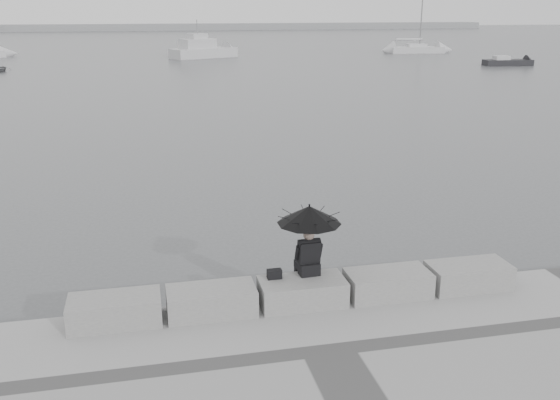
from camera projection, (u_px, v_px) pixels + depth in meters
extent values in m
plane|color=#47494C|center=(296.00, 317.00, 12.28)|extent=(360.00, 360.00, 0.00)
cube|color=slate|center=(115.00, 311.00, 10.93)|extent=(1.60, 0.80, 0.50)
cube|color=slate|center=(212.00, 301.00, 11.29)|extent=(1.60, 0.80, 0.50)
cube|color=slate|center=(302.00, 292.00, 11.64)|extent=(1.60, 0.80, 0.50)
cube|color=slate|center=(388.00, 284.00, 11.99)|extent=(1.60, 0.80, 0.50)
cube|color=slate|center=(468.00, 276.00, 12.35)|extent=(1.60, 0.80, 0.50)
sphere|color=#726056|center=(309.00, 235.00, 11.63)|extent=(0.21, 0.21, 0.21)
cylinder|color=black|center=(309.00, 232.00, 11.60)|extent=(0.02, 0.02, 1.00)
cone|color=black|center=(309.00, 215.00, 11.50)|extent=(1.21, 1.21, 0.34)
sphere|color=black|center=(309.00, 205.00, 11.44)|extent=(0.04, 0.04, 0.04)
cube|color=black|center=(274.00, 274.00, 11.61)|extent=(0.27, 0.15, 0.17)
cube|color=gray|center=(147.00, 27.00, 156.49)|extent=(180.00, 6.00, 1.60)
cube|color=#BDBDC0|center=(416.00, 50.00, 81.50)|extent=(7.07, 3.10, 0.90)
cube|color=#BDBDC0|center=(416.00, 46.00, 81.32)|extent=(2.55, 1.84, 0.50)
cylinder|color=gray|center=(417.00, 40.00, 81.13)|extent=(3.85, 0.50, 0.10)
cube|color=#BDBDC0|center=(204.00, 53.00, 73.99)|extent=(8.37, 6.06, 1.20)
cube|color=#BDBDC0|center=(203.00, 44.00, 73.67)|extent=(4.54, 3.75, 1.20)
cube|color=#BDBDC0|center=(203.00, 36.00, 73.40)|extent=(2.49, 2.32, 0.60)
cylinder|color=gray|center=(203.00, 26.00, 73.07)|extent=(0.08, 0.08, 1.60)
cube|color=black|center=(508.00, 63.00, 64.26)|extent=(5.07, 2.04, 0.70)
cube|color=#BDBDC0|center=(508.00, 58.00, 64.11)|extent=(1.59, 1.33, 0.50)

